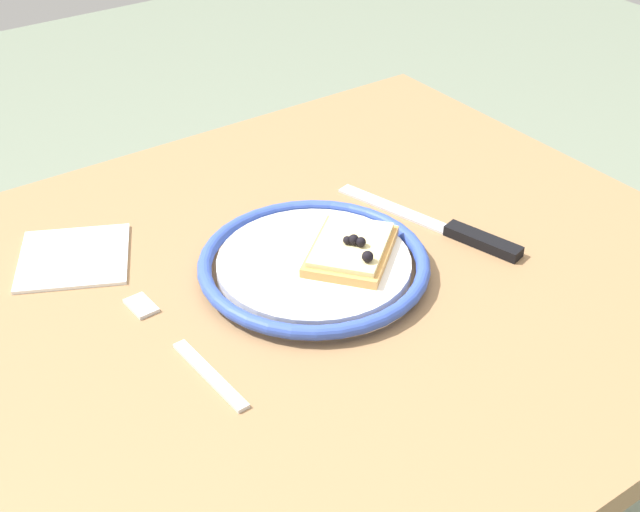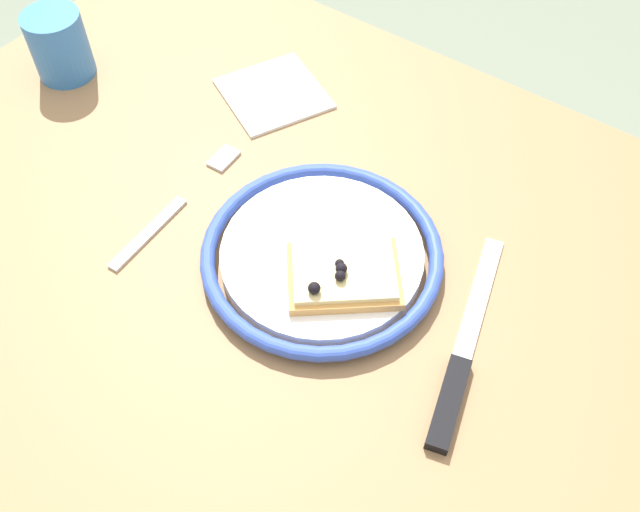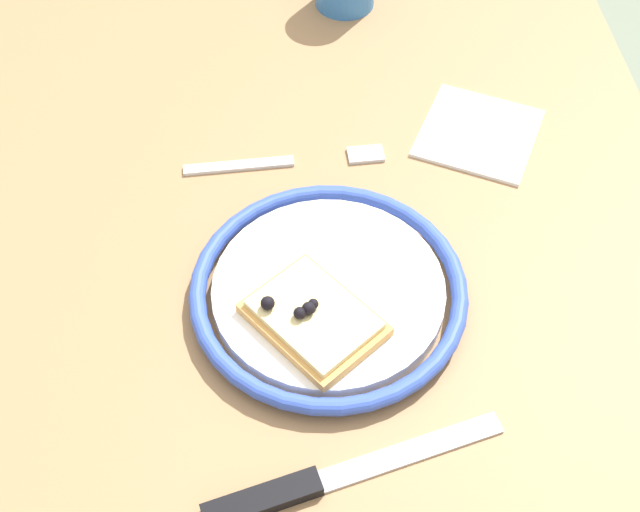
% 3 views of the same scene
% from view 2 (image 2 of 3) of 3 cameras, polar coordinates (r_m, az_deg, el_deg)
% --- Properties ---
extents(ground_plane, '(6.00, 6.00, 0.00)m').
position_cam_2_polar(ground_plane, '(1.39, -2.20, -17.55)').
color(ground_plane, gray).
extents(dining_table, '(0.96, 0.73, 0.72)m').
position_cam_2_polar(dining_table, '(0.83, -3.52, -3.29)').
color(dining_table, '#936D47').
rests_on(dining_table, ground_plane).
extents(plate, '(0.24, 0.24, 0.02)m').
position_cam_2_polar(plate, '(0.72, 0.16, 0.09)').
color(plate, white).
rests_on(plate, dining_table).
extents(pizza_slice_near, '(0.13, 0.13, 0.03)m').
position_cam_2_polar(pizza_slice_near, '(0.68, 1.87, -1.46)').
color(pizza_slice_near, tan).
rests_on(pizza_slice_near, plate).
extents(knife, '(0.08, 0.24, 0.01)m').
position_cam_2_polar(knife, '(0.66, 10.86, -9.04)').
color(knife, silver).
rests_on(knife, dining_table).
extents(fork, '(0.03, 0.20, 0.00)m').
position_cam_2_polar(fork, '(0.78, -11.19, 4.11)').
color(fork, silver).
rests_on(fork, dining_table).
extents(cup, '(0.07, 0.07, 0.08)m').
position_cam_2_polar(cup, '(0.96, -19.99, 15.46)').
color(cup, '#3372BF').
rests_on(cup, dining_table).
extents(napkin, '(0.15, 0.15, 0.00)m').
position_cam_2_polar(napkin, '(0.90, -3.71, 12.74)').
color(napkin, white).
rests_on(napkin, dining_table).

